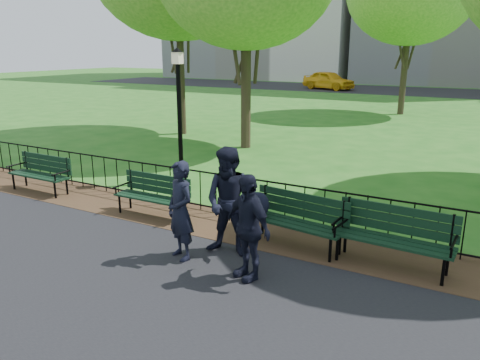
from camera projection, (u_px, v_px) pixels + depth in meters
The scene contains 13 objects.
ground at pixel (224, 263), 7.73m from camera, with size 120.00×120.00×0.00m, color #216019.
dirt_strip at pixel (264, 232), 8.99m from camera, with size 60.00×1.60×0.01m, color #372A16.
far_street at pixel (450, 93), 37.17m from camera, with size 70.00×9.00×0.01m, color black.
iron_fence at pixel (276, 201), 9.28m from camera, with size 24.06×0.06×1.00m.
park_bench_main at pixel (281, 210), 8.35m from camera, with size 1.88×0.79×1.04m.
park_bench_left_a at pixel (154, 191), 9.80m from camera, with size 1.68×0.54×0.95m.
park_bench_left_b at pixel (42, 169), 11.45m from camera, with size 1.74×0.54×0.98m.
park_bench_right_a at pixel (394, 231), 7.47m from camera, with size 1.92×0.68×1.07m.
lamppost at pixel (179, 111), 11.89m from camera, with size 0.31×0.31×3.45m.
person_left at pixel (180, 211), 7.70m from camera, with size 0.61×0.40×1.67m, color black.
person_mid at pixel (230, 202), 7.81m from camera, with size 0.91×0.47×1.87m, color black.
person_right at pixel (248, 227), 7.02m from camera, with size 0.97×0.40×1.65m, color black.
taxi at pixel (328, 80), 39.85m from camera, with size 1.85×4.59×1.56m, color #EAAD13.
Camera 1 is at (3.65, -6.05, 3.43)m, focal length 35.00 mm.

